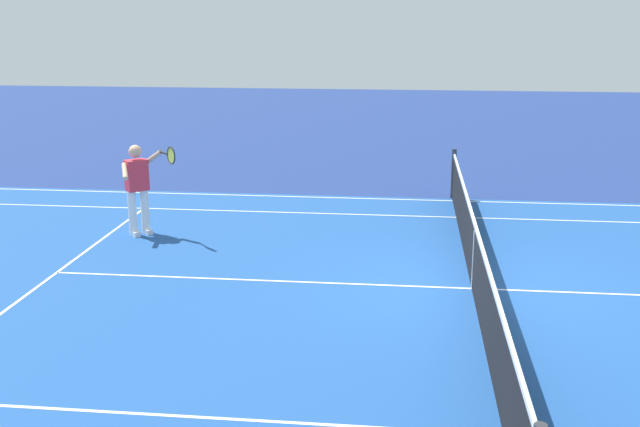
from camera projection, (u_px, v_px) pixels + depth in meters
ground_plane at (472, 289)px, 11.42m from camera, size 60.00×60.00×0.00m
court_slab at (472, 289)px, 11.42m from camera, size 24.20×11.40×0.00m
court_line_markings at (472, 288)px, 11.42m from camera, size 23.85×11.05×0.01m
tennis_net at (474, 257)px, 11.29m from camera, size 0.10×11.70×1.08m
tennis_player_near at (138, 185)px, 13.98m from camera, size 1.11×0.74×1.70m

